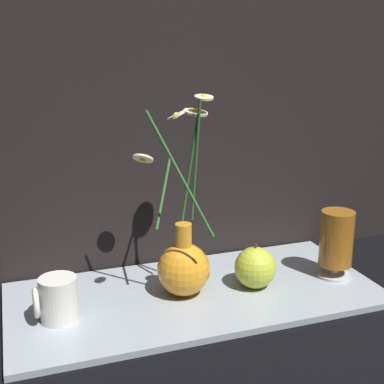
{
  "coord_description": "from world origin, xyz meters",
  "views": [
    {
      "loc": [
        -0.32,
        -0.89,
        0.48
      ],
      "look_at": [
        -0.01,
        0.0,
        0.21
      ],
      "focal_mm": 50.0,
      "sensor_mm": 36.0,
      "label": 1
    }
  ],
  "objects_px": {
    "yellow_mug": "(57,299)",
    "orange_fruit": "(255,268)",
    "tea_glass": "(336,240)",
    "vase_with_flowers": "(184,264)"
  },
  "relations": [
    {
      "from": "yellow_mug",
      "to": "orange_fruit",
      "type": "height_order",
      "value": "orange_fruit"
    },
    {
      "from": "tea_glass",
      "to": "yellow_mug",
      "type": "bearing_deg",
      "value": 179.47
    },
    {
      "from": "vase_with_flowers",
      "to": "orange_fruit",
      "type": "relative_size",
      "value": 4.21
    },
    {
      "from": "tea_glass",
      "to": "orange_fruit",
      "type": "relative_size",
      "value": 1.56
    },
    {
      "from": "yellow_mug",
      "to": "orange_fruit",
      "type": "bearing_deg",
      "value": 0.68
    },
    {
      "from": "yellow_mug",
      "to": "tea_glass",
      "type": "bearing_deg",
      "value": -0.53
    },
    {
      "from": "yellow_mug",
      "to": "tea_glass",
      "type": "distance_m",
      "value": 0.56
    },
    {
      "from": "orange_fruit",
      "to": "tea_glass",
      "type": "bearing_deg",
      "value": -3.13
    },
    {
      "from": "tea_glass",
      "to": "orange_fruit",
      "type": "xyz_separation_m",
      "value": [
        -0.18,
        0.01,
        -0.04
      ]
    },
    {
      "from": "vase_with_flowers",
      "to": "yellow_mug",
      "type": "distance_m",
      "value": 0.24
    }
  ]
}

